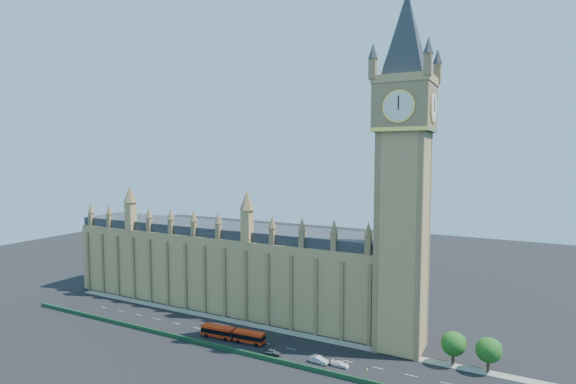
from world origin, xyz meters
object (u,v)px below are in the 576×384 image
at_px(car_grey, 273,352).
at_px(car_white, 340,364).
at_px(red_bus, 233,334).
at_px(car_silver, 319,360).

xyz_separation_m(car_grey, car_white, (18.00, 1.96, -0.11)).
height_order(red_bus, car_silver, red_bus).
bearing_deg(car_grey, car_white, -91.47).
distance_m(red_bus, car_silver, 27.15).
bearing_deg(car_grey, red_bus, 70.80).
xyz_separation_m(red_bus, car_silver, (27.08, -1.65, -0.92)).
bearing_deg(car_silver, car_white, -80.46).
distance_m(car_grey, car_white, 18.10).
bearing_deg(red_bus, car_silver, -7.66).
height_order(red_bus, car_white, red_bus).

